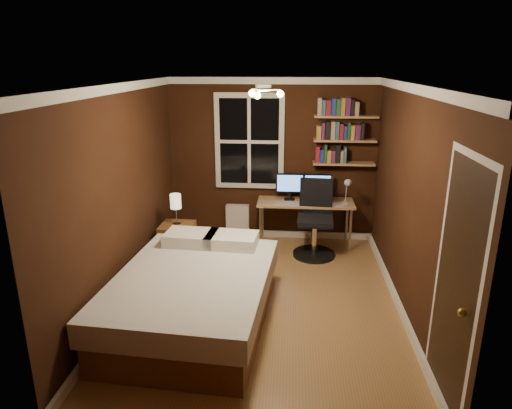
# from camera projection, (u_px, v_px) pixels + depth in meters

# --- Properties ---
(floor) EXTENTS (4.20, 4.20, 0.00)m
(floor) POSITION_uv_depth(u_px,v_px,m) (263.00, 300.00, 5.44)
(floor) COLOR olive
(floor) RESTS_ON ground
(wall_back) EXTENTS (3.20, 0.04, 2.50)m
(wall_back) POSITION_uv_depth(u_px,v_px,m) (272.00, 161.00, 7.06)
(wall_back) COLOR black
(wall_back) RESTS_ON ground
(wall_left) EXTENTS (0.04, 4.20, 2.50)m
(wall_left) POSITION_uv_depth(u_px,v_px,m) (123.00, 196.00, 5.19)
(wall_left) COLOR black
(wall_left) RESTS_ON ground
(wall_right) EXTENTS (0.04, 4.20, 2.50)m
(wall_right) POSITION_uv_depth(u_px,v_px,m) (410.00, 203.00, 4.94)
(wall_right) COLOR black
(wall_right) RESTS_ON ground
(ceiling) EXTENTS (3.20, 4.20, 0.02)m
(ceiling) POSITION_uv_depth(u_px,v_px,m) (264.00, 84.00, 4.69)
(ceiling) COLOR white
(ceiling) RESTS_ON wall_back
(window) EXTENTS (1.06, 0.06, 1.46)m
(window) POSITION_uv_depth(u_px,v_px,m) (249.00, 141.00, 6.97)
(window) COLOR white
(window) RESTS_ON wall_back
(door) EXTENTS (0.03, 0.82, 2.05)m
(door) POSITION_uv_depth(u_px,v_px,m) (454.00, 290.00, 3.54)
(door) COLOR black
(door) RESTS_ON ground
(door_knob) EXTENTS (0.06, 0.06, 0.06)m
(door_knob) POSITION_uv_depth(u_px,v_px,m) (462.00, 313.00, 3.26)
(door_knob) COLOR gold
(door_knob) RESTS_ON door
(ceiling_fixture) EXTENTS (0.44, 0.44, 0.18)m
(ceiling_fixture) POSITION_uv_depth(u_px,v_px,m) (263.00, 94.00, 4.63)
(ceiling_fixture) COLOR beige
(ceiling_fixture) RESTS_ON ceiling
(bookshelf_lower) EXTENTS (0.92, 0.22, 0.03)m
(bookshelf_lower) POSITION_uv_depth(u_px,v_px,m) (343.00, 163.00, 6.87)
(bookshelf_lower) COLOR #A97C52
(bookshelf_lower) RESTS_ON wall_back
(books_row_lower) EXTENTS (0.48, 0.16, 0.23)m
(books_row_lower) POSITION_uv_depth(u_px,v_px,m) (344.00, 155.00, 6.83)
(books_row_lower) COLOR maroon
(books_row_lower) RESTS_ON bookshelf_lower
(bookshelf_middle) EXTENTS (0.92, 0.22, 0.03)m
(bookshelf_middle) POSITION_uv_depth(u_px,v_px,m) (345.00, 140.00, 6.76)
(bookshelf_middle) COLOR #A97C52
(bookshelf_middle) RESTS_ON wall_back
(books_row_middle) EXTENTS (0.66, 0.16, 0.23)m
(books_row_middle) POSITION_uv_depth(u_px,v_px,m) (345.00, 132.00, 6.72)
(books_row_middle) COLOR navy
(books_row_middle) RESTS_ON bookshelf_middle
(bookshelf_upper) EXTENTS (0.92, 0.22, 0.03)m
(bookshelf_upper) POSITION_uv_depth(u_px,v_px,m) (346.00, 117.00, 6.66)
(bookshelf_upper) COLOR #A97C52
(bookshelf_upper) RESTS_ON wall_back
(books_row_upper) EXTENTS (0.54, 0.16, 0.23)m
(books_row_upper) POSITION_uv_depth(u_px,v_px,m) (347.00, 107.00, 6.62)
(books_row_upper) COLOR #235333
(books_row_upper) RESTS_ON bookshelf_upper
(bed) EXTENTS (1.72, 2.28, 0.74)m
(bed) POSITION_uv_depth(u_px,v_px,m) (194.00, 296.00, 4.88)
(bed) COLOR brown
(bed) RESTS_ON ground
(nightstand) EXTENTS (0.46, 0.46, 0.56)m
(nightstand) POSITION_uv_depth(u_px,v_px,m) (178.00, 243.00, 6.40)
(nightstand) COLOR brown
(nightstand) RESTS_ON ground
(bedside_lamp) EXTENTS (0.15, 0.15, 0.44)m
(bedside_lamp) POSITION_uv_depth(u_px,v_px,m) (176.00, 209.00, 6.25)
(bedside_lamp) COLOR beige
(bedside_lamp) RESTS_ON nightstand
(radiator) EXTENTS (0.36, 0.13, 0.55)m
(radiator) POSITION_uv_depth(u_px,v_px,m) (238.00, 221.00, 7.30)
(radiator) COLOR silver
(radiator) RESTS_ON ground
(desk) EXTENTS (1.45, 0.55, 0.69)m
(desk) POSITION_uv_depth(u_px,v_px,m) (305.00, 205.00, 6.93)
(desk) COLOR #A97C52
(desk) RESTS_ON ground
(monitor_left) EXTENTS (0.43, 0.12, 0.41)m
(monitor_left) POSITION_uv_depth(u_px,v_px,m) (290.00, 187.00, 6.94)
(monitor_left) COLOR black
(monitor_left) RESTS_ON desk
(monitor_right) EXTENTS (0.43, 0.12, 0.41)m
(monitor_right) POSITION_uv_depth(u_px,v_px,m) (318.00, 187.00, 6.90)
(monitor_right) COLOR black
(monitor_right) RESTS_ON desk
(desk_lamp) EXTENTS (0.14, 0.32, 0.44)m
(desk_lamp) POSITION_uv_depth(u_px,v_px,m) (347.00, 191.00, 6.64)
(desk_lamp) COLOR silver
(desk_lamp) RESTS_ON desk
(office_chair) EXTENTS (0.61, 0.61, 1.11)m
(office_chair) POSITION_uv_depth(u_px,v_px,m) (315.00, 226.00, 6.60)
(office_chair) COLOR black
(office_chair) RESTS_ON ground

